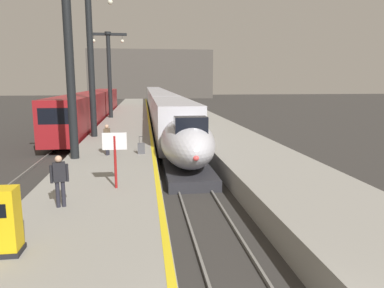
# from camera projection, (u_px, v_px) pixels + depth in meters

# --- Properties ---
(platform_left) EXTENTS (4.80, 110.00, 1.05)m
(platform_left) POSITION_uv_depth(u_px,v_px,m) (122.00, 138.00, 28.82)
(platform_left) COLOR gray
(platform_left) RESTS_ON ground
(platform_right) EXTENTS (4.80, 110.00, 1.05)m
(platform_right) POSITION_uv_depth(u_px,v_px,m) (221.00, 136.00, 29.87)
(platform_right) COLOR gray
(platform_right) RESTS_ON ground
(platform_left_safety_stripe) EXTENTS (0.20, 107.80, 0.01)m
(platform_left_safety_stripe) POSITION_uv_depth(u_px,v_px,m) (150.00, 131.00, 29.02)
(platform_left_safety_stripe) COLOR yellow
(platform_left_safety_stripe) RESTS_ON platform_left
(rail_main_left) EXTENTS (0.08, 110.00, 0.12)m
(rail_main_left) POSITION_uv_depth(u_px,v_px,m) (162.00, 138.00, 32.01)
(rail_main_left) COLOR slate
(rail_main_left) RESTS_ON ground
(rail_main_right) EXTENTS (0.08, 110.00, 0.12)m
(rail_main_right) POSITION_uv_depth(u_px,v_px,m) (178.00, 137.00, 32.21)
(rail_main_right) COLOR slate
(rail_main_right) RESTS_ON ground
(rail_secondary_left) EXTENTS (0.08, 110.00, 0.12)m
(rail_secondary_left) POSITION_uv_depth(u_px,v_px,m) (68.00, 140.00, 30.96)
(rail_secondary_left) COLOR slate
(rail_secondary_left) RESTS_ON ground
(rail_secondary_right) EXTENTS (0.08, 110.00, 0.12)m
(rail_secondary_right) POSITION_uv_depth(u_px,v_px,m) (85.00, 139.00, 31.15)
(rail_secondary_right) COLOR slate
(rail_secondary_right) RESTS_ON ground
(highspeed_train_main) EXTENTS (2.92, 75.38, 3.60)m
(highspeed_train_main) POSITION_uv_depth(u_px,v_px,m) (159.00, 103.00, 51.88)
(highspeed_train_main) COLOR silver
(highspeed_train_main) RESTS_ON ground
(regional_train_adjacent) EXTENTS (2.85, 36.60, 3.80)m
(regional_train_adjacent) POSITION_uv_depth(u_px,v_px,m) (93.00, 107.00, 41.67)
(regional_train_adjacent) COLOR maroon
(regional_train_adjacent) RESTS_ON ground
(station_column_mid) EXTENTS (4.00, 0.68, 9.06)m
(station_column_mid) POSITION_uv_depth(u_px,v_px,m) (69.00, 52.00, 17.95)
(station_column_mid) COLOR black
(station_column_mid) RESTS_ON platform_left
(station_column_far) EXTENTS (4.00, 0.68, 10.36)m
(station_column_far) POSITION_uv_depth(u_px,v_px,m) (90.00, 50.00, 25.29)
(station_column_far) COLOR black
(station_column_far) RESTS_ON platform_left
(station_column_distant) EXTENTS (4.00, 0.68, 9.20)m
(station_column_distant) POSITION_uv_depth(u_px,v_px,m) (109.00, 67.00, 39.02)
(station_column_distant) COLOR black
(station_column_distant) RESTS_ON platform_left
(passenger_near_edge) EXTENTS (0.34, 0.54, 1.69)m
(passenger_near_edge) POSITION_uv_depth(u_px,v_px,m) (107.00, 137.00, 19.55)
(passenger_near_edge) COLOR #23232D
(passenger_near_edge) RESTS_ON platform_left
(passenger_mid_platform) EXTENTS (0.55, 0.32, 1.69)m
(passenger_mid_platform) POSITION_uv_depth(u_px,v_px,m) (60.00, 177.00, 11.44)
(passenger_mid_platform) COLOR #23232D
(passenger_mid_platform) RESTS_ON platform_left
(rolling_suitcase) EXTENTS (0.40, 0.22, 0.98)m
(rolling_suitcase) POSITION_uv_depth(u_px,v_px,m) (141.00, 148.00, 20.03)
(rolling_suitcase) COLOR #4C4C51
(rolling_suitcase) RESTS_ON platform_left
(ticket_machine_yellow) EXTENTS (0.76, 0.62, 1.60)m
(ticket_machine_yellow) POSITION_uv_depth(u_px,v_px,m) (3.00, 224.00, 8.33)
(ticket_machine_yellow) COLOR yellow
(ticket_machine_yellow) RESTS_ON platform_left
(departure_info_board) EXTENTS (0.90, 0.10, 2.12)m
(departure_info_board) POSITION_uv_depth(u_px,v_px,m) (115.00, 149.00, 13.41)
(departure_info_board) COLOR maroon
(departure_info_board) RESTS_ON platform_left
(terminus_back_wall) EXTENTS (36.00, 2.00, 14.00)m
(terminus_back_wall) POSITION_uv_depth(u_px,v_px,m) (151.00, 74.00, 103.64)
(terminus_back_wall) COLOR #4C4742
(terminus_back_wall) RESTS_ON ground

